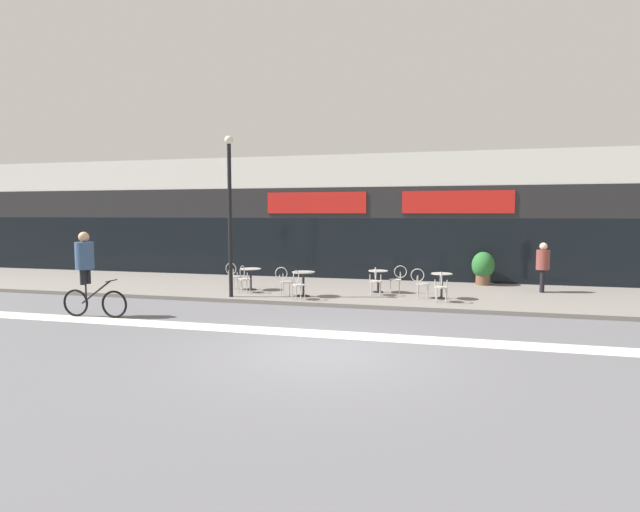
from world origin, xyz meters
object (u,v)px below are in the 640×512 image
at_px(cafe_chair_2_side, 397,277).
at_px(pedestrian_near_end, 543,263).
at_px(cafe_chair_0_near, 243,277).
at_px(cafe_chair_1_near, 297,283).
at_px(cafe_chair_1_side, 284,279).
at_px(cafe_chair_3_near, 441,285).
at_px(cafe_chair_3_side, 421,281).
at_px(cafe_chair_0_side, 234,274).
at_px(bistro_table_0, 251,275).
at_px(planter_pot, 483,267).
at_px(cafe_chair_2_near, 376,279).
at_px(lamp_post, 230,204).
at_px(bistro_table_2, 378,277).
at_px(bistro_table_1, 303,279).
at_px(cyclist_0, 87,268).
at_px(bistro_table_3, 442,281).

bearing_deg(cafe_chair_2_side, pedestrian_near_end, -169.82).
height_order(cafe_chair_0_near, pedestrian_near_end, pedestrian_near_end).
distance_m(cafe_chair_1_near, cafe_chair_1_side, 0.88).
bearing_deg(cafe_chair_1_near, cafe_chair_3_near, -74.40).
xyz_separation_m(cafe_chair_3_side, pedestrian_near_end, (3.82, 2.12, 0.45)).
xyz_separation_m(cafe_chair_1_near, cafe_chair_1_side, (-0.62, 0.62, 0.00)).
bearing_deg(cafe_chair_0_side, bistro_table_0, 2.93).
bearing_deg(planter_pot, cafe_chair_2_side, -136.85).
height_order(cafe_chair_1_near, cafe_chair_2_near, same).
bearing_deg(lamp_post, bistro_table_2, 24.56).
height_order(cafe_chair_1_side, planter_pot, planter_pot).
distance_m(bistro_table_2, cafe_chair_0_side, 4.89).
relative_size(cafe_chair_0_near, cafe_chair_3_near, 1.00).
xyz_separation_m(bistro_table_0, lamp_post, (-0.07, -1.45, 2.33)).
bearing_deg(bistro_table_0, cafe_chair_1_side, -30.26).
bearing_deg(bistro_table_0, cafe_chair_2_near, -1.51).
distance_m(cafe_chair_0_side, cafe_chair_1_near, 3.09).
xyz_separation_m(bistro_table_2, planter_pot, (3.45, 2.66, 0.14)).
relative_size(cafe_chair_2_near, cafe_chair_2_side, 1.00).
bearing_deg(cafe_chair_0_side, cafe_chair_3_side, 0.89).
relative_size(bistro_table_0, bistro_table_1, 0.94).
distance_m(planter_pot, lamp_post, 9.30).
relative_size(cafe_chair_1_side, cyclist_0, 0.41).
distance_m(bistro_table_0, cyclist_0, 5.38).
xyz_separation_m(bistro_table_2, cafe_chair_3_side, (1.40, -0.78, 0.01)).
xyz_separation_m(bistro_table_0, bistro_table_3, (6.26, -0.26, 0.03)).
height_order(cafe_chair_2_near, cafe_chair_3_side, same).
distance_m(cafe_chair_0_side, cafe_chair_3_side, 6.27).
xyz_separation_m(cafe_chair_0_side, cafe_chair_3_side, (6.26, -0.27, 0.00)).
height_order(cafe_chair_2_near, planter_pot, planter_pot).
relative_size(lamp_post, cyclist_0, 2.21).
height_order(cafe_chair_0_side, cafe_chair_2_near, same).
xyz_separation_m(cafe_chair_1_near, cafe_chair_3_side, (3.55, 1.22, 0.00)).
relative_size(lamp_post, pedestrian_near_end, 3.02).
relative_size(bistro_table_1, cafe_chair_2_near, 0.86).
height_order(cafe_chair_1_near, cyclist_0, cyclist_0).
height_order(bistro_table_3, cafe_chair_1_side, cafe_chair_1_side).
bearing_deg(lamp_post, cafe_chair_1_side, 21.32).
bearing_deg(cafe_chair_2_near, cafe_chair_1_near, 119.95).
distance_m(planter_pot, cyclist_0, 12.97).
bearing_deg(bistro_table_2, cyclist_0, -143.18).
bearing_deg(bistro_table_0, pedestrian_near_end, 11.10).
xyz_separation_m(cafe_chair_0_side, cafe_chair_2_side, (5.49, 0.52, 0.00)).
distance_m(bistro_table_0, lamp_post, 2.75).
bearing_deg(lamp_post, bistro_table_3, 10.67).
bearing_deg(pedestrian_near_end, bistro_table_1, 29.64).
distance_m(bistro_table_1, cafe_chair_3_side, 3.59).
relative_size(cafe_chair_0_near, cafe_chair_1_side, 1.00).
height_order(cafe_chair_2_near, pedestrian_near_end, pedestrian_near_end).
relative_size(cafe_chair_2_near, planter_pot, 0.75).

